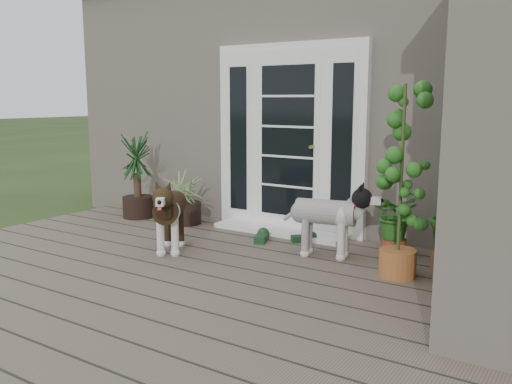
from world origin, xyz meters
The scene contains 13 objects.
deck centered at (0.00, 0.40, 0.06)m, with size 6.20×4.60×0.12m, color #6B5B4C.
house_main centered at (0.00, 4.65, 1.55)m, with size 7.40×4.00×3.10m, color #665E54.
door_unit centered at (-0.20, 2.60, 1.19)m, with size 1.90×0.14×2.15m, color white.
door_step centered at (-0.20, 2.40, 0.14)m, with size 1.60×0.40×0.05m, color white.
brindle_dog centered at (-0.73, 1.15, 0.45)m, with size 0.34×0.79×0.66m, color #342113, non-canonical shape.
white_dog centered at (0.66, 1.82, 0.44)m, with size 0.33×0.78×0.65m, color beige, non-canonical shape.
spider_plant centered at (-1.42, 2.17, 0.48)m, with size 0.67×0.67×0.71m, color #90A062, non-canonical shape.
yucca centered at (-2.17, 2.11, 0.66)m, with size 0.75×0.75×1.08m, color #113419, non-canonical shape.
herb_a centered at (1.20, 2.25, 0.41)m, with size 0.45×0.45×0.58m, color #1C4F16.
herb_b centered at (1.77, 2.01, 0.45)m, with size 0.45×0.45×0.67m, color #1E5F1B.
sapling centered at (1.45, 1.61, 0.97)m, with size 0.50×0.50×1.71m, color #1B601E, non-canonical shape.
clog_left centered at (-0.17, 1.97, 0.17)m, with size 0.16×0.34×0.10m, color #15361D, non-canonical shape.
clog_right centered at (0.22, 2.20, 0.17)m, with size 0.14×0.30×0.09m, color #15341A, non-canonical shape.
Camera 1 is at (2.91, -2.86, 1.65)m, focal length 38.21 mm.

